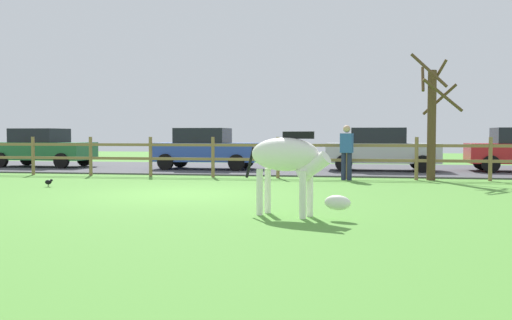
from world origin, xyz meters
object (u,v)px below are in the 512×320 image
Objects in this scene: parked_car_green at (42,147)px; bare_tree at (432,118)px; parked_car_silver at (381,149)px; crow_on_grass at (49,182)px; zebra at (289,161)px; parked_car_blue at (206,148)px; visitor_near_fence at (347,150)px.

bare_tree is at bearing -13.54° from parked_car_green.
crow_on_grass is at bearing -140.24° from parked_car_silver.
zebra is 16.22m from parked_car_green.
parked_car_blue is at bearing 72.09° from crow_on_grass.
parked_car_blue is (6.97, -0.29, 0.00)m from parked_car_green.
parked_car_blue is 6.48m from visitor_near_fence.
bare_tree reaches higher than parked_car_blue.
crow_on_grass is 0.05× the size of parked_car_blue.
bare_tree is at bearing 9.33° from visitor_near_fence.
bare_tree is 2.71m from visitor_near_fence.
crow_on_grass is at bearing -155.65° from visitor_near_fence.
bare_tree reaches higher than parked_car_green.
visitor_near_fence is at bearing -170.67° from bare_tree.
visitor_near_fence reaches higher than parked_car_green.
visitor_near_fence is at bearing -17.91° from parked_car_green.
crow_on_grass is at bearing -107.91° from parked_car_blue.
zebra is at bearing -113.00° from bare_tree.
parked_car_blue is 6.53m from parked_car_silver.
parked_car_silver is at bearing 39.76° from crow_on_grass.
zebra is at bearing -100.24° from parked_car_silver.
parked_car_silver is (6.53, 0.21, 0.00)m from parked_car_blue.
zebra is 1.13× the size of visitor_near_fence.
zebra is 7.94m from crow_on_grass.
bare_tree reaches higher than zebra.
crow_on_grass is 8.42m from visitor_near_fence.
parked_car_green is 12.93m from visitor_near_fence.
zebra reaches higher than crow_on_grass.
crow_on_grass is (-10.14, -3.87, -1.73)m from bare_tree.
bare_tree is at bearing -69.45° from parked_car_silver.
bare_tree is at bearing 20.88° from crow_on_grass.
parked_car_blue is at bearing 111.71° from zebra.
parked_car_green and parked_car_silver have the same top height.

